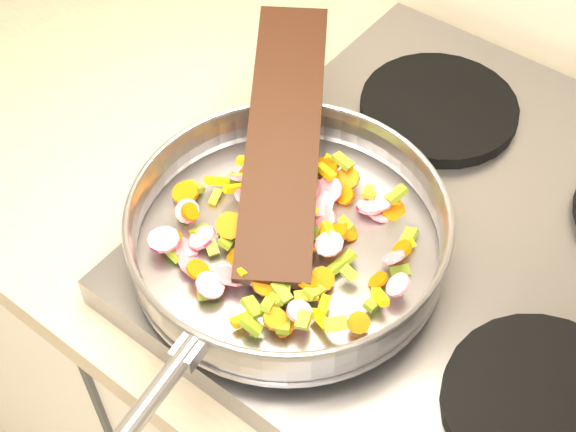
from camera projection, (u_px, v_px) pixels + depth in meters
The scene contains 7 objects.
cooktop at pixel (480, 252), 0.86m from camera, with size 0.60×0.60×0.04m, color #939399.
grate_fl at pixel (298, 254), 0.82m from camera, with size 0.19×0.19×0.02m, color black.
grate_fr at pixel (548, 408), 0.71m from camera, with size 0.19×0.19×0.02m, color black.
grate_bl at pixel (439, 108), 0.97m from camera, with size 0.19×0.19×0.02m, color black.
saute_pan at pixel (287, 230), 0.79m from camera, with size 0.36×0.53×0.06m.
vegetable_heap at pixel (283, 227), 0.81m from camera, with size 0.27×0.24×0.05m.
wooden_spatula at pixel (284, 136), 0.84m from camera, with size 0.33×0.08×0.02m, color black.
Camera 1 is at (-0.54, 1.13, 1.61)m, focal length 50.00 mm.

